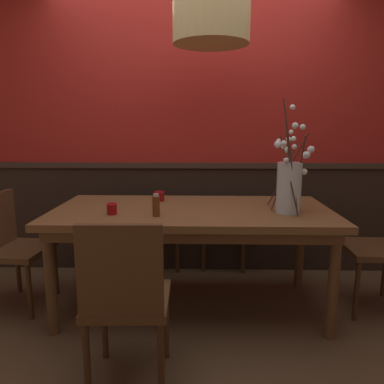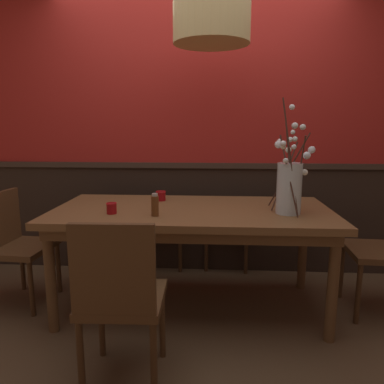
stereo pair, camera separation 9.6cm
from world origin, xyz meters
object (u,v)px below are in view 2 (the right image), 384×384
at_px(chair_near_side_left, 120,294).
at_px(condiment_bottle, 155,205).
at_px(chair_far_side_right, 228,214).
at_px(candle_holder_nearer_center, 112,208).
at_px(pendant_lamp, 212,24).
at_px(chair_far_side_left, 165,213).
at_px(candle_holder_nearer_edge, 161,196).
at_px(vase_with_blossoms, 289,186).
at_px(dining_table, 192,219).
at_px(chair_head_west_end, 15,240).

bearing_deg(chair_near_side_left, condiment_bottle, 82.78).
bearing_deg(chair_far_side_right, chair_near_side_left, -108.95).
height_order(chair_far_side_right, candle_holder_nearer_center, chair_far_side_right).
xyz_separation_m(chair_near_side_left, pendant_lamp, (0.44, 0.95, 1.53)).
height_order(chair_far_side_left, chair_far_side_right, chair_far_side_left).
bearing_deg(candle_holder_nearer_edge, condiment_bottle, -85.99).
xyz_separation_m(vase_with_blossoms, condiment_bottle, (-0.90, -0.13, -0.12)).
xyz_separation_m(dining_table, chair_near_side_left, (-0.31, -0.88, -0.17)).
bearing_deg(candle_holder_nearer_edge, chair_head_west_end, -167.05).
xyz_separation_m(dining_table, condiment_bottle, (-0.23, -0.24, 0.16)).
bearing_deg(pendant_lamp, chair_near_side_left, -115.02).
bearing_deg(dining_table, candle_holder_nearer_center, -159.97).
distance_m(chair_far_side_left, vase_with_blossoms, 1.50).
distance_m(chair_near_side_left, candle_holder_nearer_edge, 1.17).
height_order(chair_far_side_left, candle_holder_nearer_edge, chair_far_side_left).
bearing_deg(condiment_bottle, pendant_lamp, 40.65).
height_order(candle_holder_nearer_edge, condiment_bottle, condiment_bottle).
relative_size(candle_holder_nearer_center, candle_holder_nearer_edge, 0.92).
relative_size(dining_table, chair_far_side_right, 2.23).
distance_m(dining_table, pendant_lamp, 1.37).
bearing_deg(pendant_lamp, condiment_bottle, -139.35).
distance_m(chair_near_side_left, condiment_bottle, 0.72).
bearing_deg(pendant_lamp, candle_holder_nearer_edge, 155.05).
height_order(chair_far_side_right, candle_holder_nearer_edge, chair_far_side_right).
bearing_deg(candle_holder_nearer_center, chair_near_side_left, -71.62).
height_order(chair_far_side_right, chair_head_west_end, chair_far_side_right).
distance_m(vase_with_blossoms, pendant_lamp, 1.23).
distance_m(chair_far_side_left, candle_holder_nearer_center, 1.17).
bearing_deg(chair_far_side_left, candle_holder_nearer_edge, -84.82).
height_order(chair_head_west_end, pendant_lamp, pendant_lamp).
distance_m(dining_table, candle_holder_nearer_edge, 0.39).
height_order(chair_near_side_left, chair_far_side_right, chair_near_side_left).
relative_size(vase_with_blossoms, condiment_bottle, 5.03).
relative_size(chair_far_side_right, candle_holder_nearer_edge, 10.87).
bearing_deg(candle_holder_nearer_center, candle_holder_nearer_edge, 58.96).
xyz_separation_m(chair_head_west_end, pendant_lamp, (1.49, 0.07, 1.55)).
bearing_deg(chair_head_west_end, vase_with_blossoms, -3.10).
relative_size(chair_far_side_right, vase_with_blossoms, 1.17).
bearing_deg(vase_with_blossoms, condiment_bottle, -171.60).
bearing_deg(dining_table, condiment_bottle, -134.09).
bearing_deg(chair_far_side_left, vase_with_blossoms, -45.63).
distance_m(chair_near_side_left, vase_with_blossoms, 1.33).
xyz_separation_m(chair_head_west_end, candle_holder_nearer_center, (0.82, -0.20, 0.31)).
distance_m(dining_table, chair_head_west_end, 1.38).
relative_size(candle_holder_nearer_center, pendant_lamp, 0.10).
relative_size(vase_with_blossoms, candle_holder_nearer_edge, 9.30).
distance_m(chair_far_side_right, chair_head_west_end, 1.89).
relative_size(dining_table, candle_holder_nearer_edge, 24.28).
height_order(chair_near_side_left, pendant_lamp, pendant_lamp).
distance_m(chair_head_west_end, candle_holder_nearer_edge, 1.17).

